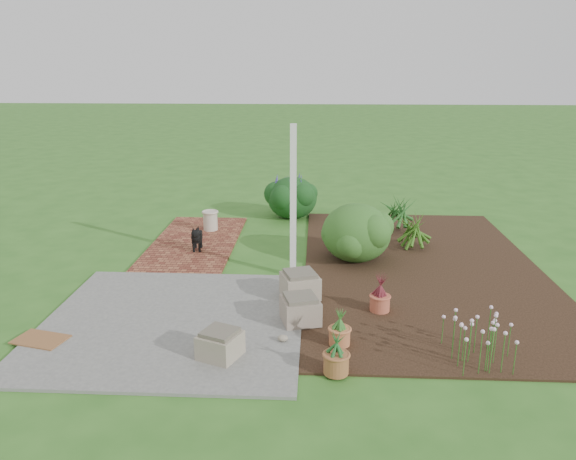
{
  "coord_description": "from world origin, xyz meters",
  "views": [
    {
      "loc": [
        0.68,
        -8.62,
        3.41
      ],
      "look_at": [
        0.2,
        0.4,
        0.7
      ],
      "focal_mm": 35.0,
      "sensor_mm": 36.0,
      "label": 1
    }
  ],
  "objects_px": {
    "cream_ceramic_urn": "(210,221)",
    "evergreen_shrub": "(356,231)",
    "stone_trough_near": "(220,345)",
    "black_dog": "(197,237)"
  },
  "relations": [
    {
      "from": "stone_trough_near",
      "to": "evergreen_shrub",
      "type": "relative_size",
      "value": 0.36
    },
    {
      "from": "stone_trough_near",
      "to": "evergreen_shrub",
      "type": "height_order",
      "value": "evergreen_shrub"
    },
    {
      "from": "stone_trough_near",
      "to": "cream_ceramic_urn",
      "type": "distance_m",
      "value": 5.33
    },
    {
      "from": "cream_ceramic_urn",
      "to": "evergreen_shrub",
      "type": "distance_m",
      "value": 3.36
    },
    {
      "from": "stone_trough_near",
      "to": "cream_ceramic_urn",
      "type": "bearing_deg",
      "value": 101.82
    },
    {
      "from": "black_dog",
      "to": "cream_ceramic_urn",
      "type": "relative_size",
      "value": 1.34
    },
    {
      "from": "black_dog",
      "to": "cream_ceramic_urn",
      "type": "xyz_separation_m",
      "value": [
        -0.0,
        1.36,
        -0.07
      ]
    },
    {
      "from": "stone_trough_near",
      "to": "cream_ceramic_urn",
      "type": "xyz_separation_m",
      "value": [
        -1.09,
        5.22,
        0.05
      ]
    },
    {
      "from": "black_dog",
      "to": "stone_trough_near",
      "type": "bearing_deg",
      "value": -78.5
    },
    {
      "from": "cream_ceramic_urn",
      "to": "stone_trough_near",
      "type": "bearing_deg",
      "value": -78.18
    }
  ]
}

